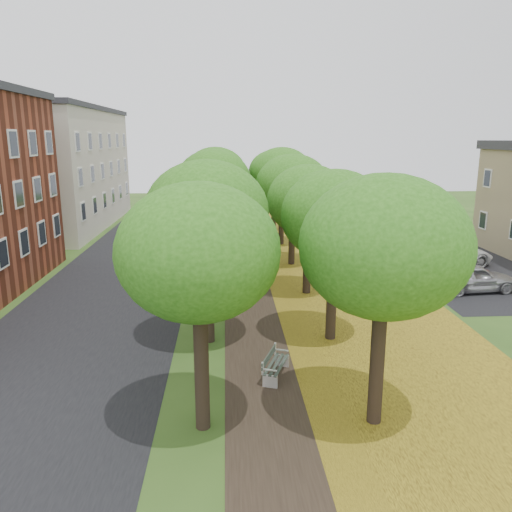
{
  "coord_description": "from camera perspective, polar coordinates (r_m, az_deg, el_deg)",
  "views": [
    {
      "loc": [
        -1.48,
        -12.4,
        7.82
      ],
      "look_at": [
        -0.14,
        9.84,
        2.5
      ],
      "focal_mm": 35.0,
      "sensor_mm": 36.0,
      "label": 1
    }
  ],
  "objects": [
    {
      "name": "street_asphalt",
      "position": [
        29.12,
        -15.27,
        -2.63
      ],
      "size": [
        8.0,
        70.0,
        0.01
      ],
      "primitive_type": "cube",
      "color": "black",
      "rests_on": "ground"
    },
    {
      "name": "car_grey",
      "position": [
        31.33,
        20.12,
        -0.6
      ],
      "size": [
        4.94,
        3.18,
        1.33
      ],
      "primitive_type": "imported",
      "rotation": [
        0.0,
        0.0,
        1.26
      ],
      "color": "#36363B",
      "rests_on": "ground"
    },
    {
      "name": "tree_row_west",
      "position": [
        27.56,
        -4.98,
        7.42
      ],
      "size": [
        4.25,
        34.25,
        6.79
      ],
      "color": "black",
      "rests_on": "ground"
    },
    {
      "name": "building_cream",
      "position": [
        48.05,
        -22.61,
        9.31
      ],
      "size": [
        10.3,
        20.3,
        10.4
      ],
      "color": "beige",
      "rests_on": "ground"
    },
    {
      "name": "bench",
      "position": [
        17.04,
        2.15,
        -12.29
      ],
      "size": [
        1.07,
        1.81,
        0.83
      ],
      "rotation": [
        0.0,
        0.0,
        1.22
      ],
      "color": "#2C3831",
      "rests_on": "ground"
    },
    {
      "name": "footpath",
      "position": [
        28.53,
        -0.35,
        -2.47
      ],
      "size": [
        3.2,
        70.0,
        0.01
      ],
      "primitive_type": "cube",
      "color": "black",
      "rests_on": "ground"
    },
    {
      "name": "parking_lot",
      "position": [
        33.05,
        23.63,
        -1.4
      ],
      "size": [
        9.0,
        16.0,
        0.01
      ],
      "primitive_type": "cube",
      "color": "black",
      "rests_on": "ground"
    },
    {
      "name": "tree_row_east",
      "position": [
        27.85,
        5.03,
        7.48
      ],
      "size": [
        4.25,
        34.25,
        6.79
      ],
      "color": "black",
      "rests_on": "ground"
    },
    {
      "name": "ground",
      "position": [
        14.74,
        3.0,
        -18.65
      ],
      "size": [
        120.0,
        120.0,
        0.0
      ],
      "primitive_type": "plane",
      "color": "#2D4C19",
      "rests_on": "ground"
    },
    {
      "name": "car_white",
      "position": [
        33.4,
        21.0,
        0.34
      ],
      "size": [
        5.85,
        3.28,
        1.54
      ],
      "primitive_type": "imported",
      "rotation": [
        0.0,
        0.0,
        1.7
      ],
      "color": "silver",
      "rests_on": "ground"
    },
    {
      "name": "leaf_verge",
      "position": [
        29.22,
        9.49,
        -2.27
      ],
      "size": [
        7.5,
        70.0,
        0.01
      ],
      "primitive_type": "cube",
      "color": "#B39B21",
      "rests_on": "ground"
    },
    {
      "name": "car_silver",
      "position": [
        28.14,
        23.5,
        -2.26
      ],
      "size": [
        4.55,
        2.19,
        1.5
      ],
      "primitive_type": "imported",
      "rotation": [
        0.0,
        0.0,
        1.67
      ],
      "color": "#B7B7BC",
      "rests_on": "ground"
    },
    {
      "name": "car_red",
      "position": [
        29.3,
        21.9,
        -1.79
      ],
      "size": [
        3.97,
        2.39,
        1.23
      ],
      "primitive_type": "imported",
      "rotation": [
        0.0,
        0.0,
        1.26
      ],
      "color": "maroon",
      "rests_on": "ground"
    }
  ]
}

